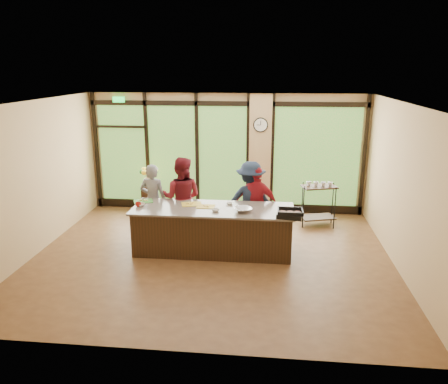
% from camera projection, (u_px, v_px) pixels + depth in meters
% --- Properties ---
extents(floor, '(7.00, 7.00, 0.00)m').
position_uv_depth(floor, '(211.00, 257.00, 8.62)').
color(floor, '#53331D').
rests_on(floor, ground).
extents(ceiling, '(7.00, 7.00, 0.00)m').
position_uv_depth(ceiling, '(210.00, 103.00, 7.79)').
color(ceiling, white).
rests_on(ceiling, back_wall).
extents(back_wall, '(7.00, 0.00, 7.00)m').
position_uv_depth(back_wall, '(227.00, 153.00, 11.07)').
color(back_wall, tan).
rests_on(back_wall, floor).
extents(left_wall, '(0.00, 6.00, 6.00)m').
position_uv_depth(left_wall, '(34.00, 179.00, 8.56)').
color(left_wall, tan).
rests_on(left_wall, floor).
extents(right_wall, '(0.00, 6.00, 6.00)m').
position_uv_depth(right_wall, '(403.00, 189.00, 7.85)').
color(right_wall, tan).
rests_on(right_wall, floor).
extents(window_wall, '(6.90, 0.12, 3.00)m').
position_uv_depth(window_wall, '(233.00, 158.00, 11.04)').
color(window_wall, tan).
rests_on(window_wall, floor).
extents(island_base, '(3.10, 1.00, 0.88)m').
position_uv_depth(island_base, '(213.00, 231.00, 8.78)').
color(island_base, black).
rests_on(island_base, floor).
extents(countertop, '(3.20, 1.10, 0.04)m').
position_uv_depth(countertop, '(213.00, 209.00, 8.66)').
color(countertop, gray).
rests_on(countertop, island_base).
extents(wall_clock, '(0.36, 0.04, 0.36)m').
position_uv_depth(wall_clock, '(261.00, 125.00, 10.65)').
color(wall_clock, black).
rests_on(wall_clock, window_wall).
extents(cook_left, '(0.62, 0.44, 1.62)m').
position_uv_depth(cook_left, '(153.00, 200.00, 9.53)').
color(cook_left, slate).
rests_on(cook_left, floor).
extents(cook_midleft, '(0.91, 0.74, 1.79)m').
position_uv_depth(cook_midleft, '(182.00, 198.00, 9.42)').
color(cook_midleft, maroon).
rests_on(cook_midleft, floor).
extents(cook_midright, '(1.01, 0.62, 1.61)m').
position_uv_depth(cook_midright, '(257.00, 204.00, 9.30)').
color(cook_midright, '#A31925').
rests_on(cook_midright, floor).
extents(cook_right, '(1.12, 0.67, 1.70)m').
position_uv_depth(cook_right, '(250.00, 200.00, 9.40)').
color(cook_right, '#192338').
rests_on(cook_right, floor).
extents(roasting_pan, '(0.53, 0.45, 0.08)m').
position_uv_depth(roasting_pan, '(290.00, 215.00, 8.11)').
color(roasting_pan, black).
rests_on(roasting_pan, countertop).
extents(mixing_bowl, '(0.44, 0.44, 0.08)m').
position_uv_depth(mixing_bowl, '(243.00, 210.00, 8.41)').
color(mixing_bowl, silver).
rests_on(mixing_bowl, countertop).
extents(cutting_board_left, '(0.46, 0.40, 0.01)m').
position_uv_depth(cutting_board_left, '(143.00, 201.00, 9.07)').
color(cutting_board_left, '#3D8B32').
rests_on(cutting_board_left, countertop).
extents(cutting_board_center, '(0.47, 0.40, 0.01)m').
position_uv_depth(cutting_board_center, '(192.00, 204.00, 8.88)').
color(cutting_board_center, gold).
rests_on(cutting_board_center, countertop).
extents(cutting_board_right, '(0.36, 0.27, 0.01)m').
position_uv_depth(cutting_board_right, '(206.00, 206.00, 8.73)').
color(cutting_board_right, gold).
rests_on(cutting_board_right, countertop).
extents(prep_bowl_near, '(0.19, 0.19, 0.05)m').
position_uv_depth(prep_bowl_near, '(141.00, 205.00, 8.76)').
color(prep_bowl_near, silver).
rests_on(prep_bowl_near, countertop).
extents(prep_bowl_mid, '(0.16, 0.16, 0.05)m').
position_uv_depth(prep_bowl_mid, '(215.00, 210.00, 8.44)').
color(prep_bowl_mid, silver).
rests_on(prep_bowl_mid, countertop).
extents(prep_bowl_far, '(0.14, 0.14, 0.03)m').
position_uv_depth(prep_bowl_far, '(230.00, 204.00, 8.88)').
color(prep_bowl_far, silver).
rests_on(prep_bowl_far, countertop).
extents(red_ramekin, '(0.13, 0.13, 0.09)m').
position_uv_depth(red_ramekin, '(138.00, 204.00, 8.73)').
color(red_ramekin, '#AA1811').
rests_on(red_ramekin, countertop).
extents(flower_stand, '(0.45, 0.45, 0.76)m').
position_uv_depth(flower_stand, '(150.00, 200.00, 11.02)').
color(flower_stand, black).
rests_on(flower_stand, floor).
extents(flower_vase, '(0.34, 0.34, 0.29)m').
position_uv_depth(flower_vase, '(149.00, 180.00, 10.88)').
color(flower_vase, olive).
rests_on(flower_vase, flower_stand).
extents(bar_cart, '(0.87, 0.64, 1.06)m').
position_uv_depth(bar_cart, '(318.00, 199.00, 10.18)').
color(bar_cart, black).
rests_on(bar_cart, floor).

